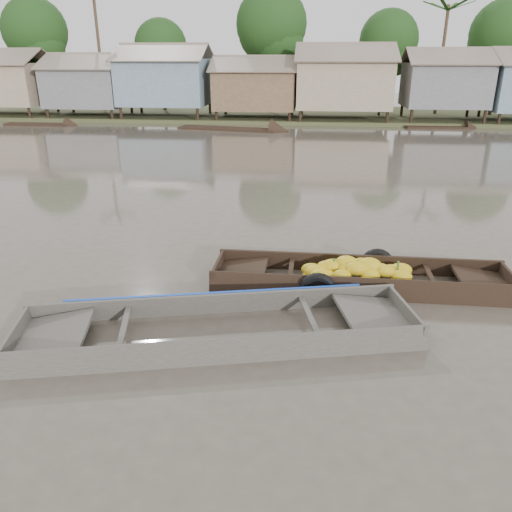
# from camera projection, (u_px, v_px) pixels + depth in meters

# --- Properties ---
(ground) EXTENTS (120.00, 120.00, 0.00)m
(ground) POSITION_uv_depth(u_px,v_px,m) (285.00, 310.00, 9.62)
(ground) COLOR #4C453B
(ground) RESTS_ON ground
(riverbank) EXTENTS (120.00, 12.47, 10.22)m
(riverbank) POSITION_uv_depth(u_px,v_px,m) (349.00, 76.00, 37.53)
(riverbank) COLOR #384723
(riverbank) RESTS_ON ground
(banana_boat) EXTENTS (6.22, 1.69, 0.84)m
(banana_boat) POSITION_uv_depth(u_px,v_px,m) (355.00, 277.00, 10.57)
(banana_boat) COLOR black
(banana_boat) RESTS_ON ground
(viewer_boat) EXTENTS (7.11, 3.34, 0.55)m
(viewer_boat) POSITION_uv_depth(u_px,v_px,m) (220.00, 333.00, 8.72)
(viewer_boat) COLOR #3B3732
(viewer_boat) RESTS_ON ground
(distant_boats) EXTENTS (48.66, 16.54, 0.35)m
(distant_boats) POSITION_uv_depth(u_px,v_px,m) (370.00, 140.00, 29.02)
(distant_boats) COLOR black
(distant_boats) RESTS_ON ground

